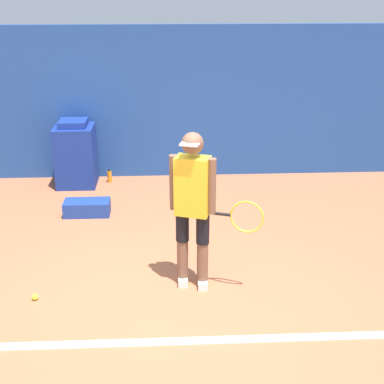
{
  "coord_description": "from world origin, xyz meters",
  "views": [
    {
      "loc": [
        -0.0,
        -4.55,
        3.08
      ],
      "look_at": [
        0.25,
        0.64,
        0.99
      ],
      "focal_mm": 50.0,
      "sensor_mm": 36.0,
      "label": 1
    }
  ],
  "objects_px": {
    "tennis_player": "(194,204)",
    "equipment_bag": "(87,208)",
    "tennis_ball": "(35,297)",
    "covered_chair": "(76,154)",
    "water_bottle": "(110,176)"
  },
  "relations": [
    {
      "from": "water_bottle",
      "to": "tennis_player",
      "type": "bearing_deg",
      "value": -69.31
    },
    {
      "from": "tennis_player",
      "to": "tennis_ball",
      "type": "xyz_separation_m",
      "value": [
        -1.65,
        -0.22,
        -0.91
      ]
    },
    {
      "from": "equipment_bag",
      "to": "water_bottle",
      "type": "height_order",
      "value": "water_bottle"
    },
    {
      "from": "tennis_ball",
      "to": "water_bottle",
      "type": "height_order",
      "value": "water_bottle"
    },
    {
      "from": "tennis_ball",
      "to": "covered_chair",
      "type": "relative_size",
      "value": 0.06
    },
    {
      "from": "tennis_ball",
      "to": "equipment_bag",
      "type": "xyz_separation_m",
      "value": [
        0.26,
        2.12,
        0.07
      ]
    },
    {
      "from": "tennis_player",
      "to": "equipment_bag",
      "type": "distance_m",
      "value": 2.5
    },
    {
      "from": "tennis_ball",
      "to": "covered_chair",
      "type": "xyz_separation_m",
      "value": [
        -0.05,
        3.32,
        0.47
      ]
    },
    {
      "from": "tennis_player",
      "to": "water_bottle",
      "type": "height_order",
      "value": "tennis_player"
    },
    {
      "from": "covered_chair",
      "to": "water_bottle",
      "type": "xyz_separation_m",
      "value": [
        0.5,
        0.07,
        -0.41
      ]
    },
    {
      "from": "tennis_ball",
      "to": "equipment_bag",
      "type": "bearing_deg",
      "value": 83.08
    },
    {
      "from": "tennis_player",
      "to": "water_bottle",
      "type": "distance_m",
      "value": 3.49
    },
    {
      "from": "tennis_player",
      "to": "equipment_bag",
      "type": "height_order",
      "value": "tennis_player"
    },
    {
      "from": "tennis_player",
      "to": "equipment_bag",
      "type": "bearing_deg",
      "value": 144.8
    },
    {
      "from": "tennis_player",
      "to": "equipment_bag",
      "type": "relative_size",
      "value": 2.69
    }
  ]
}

